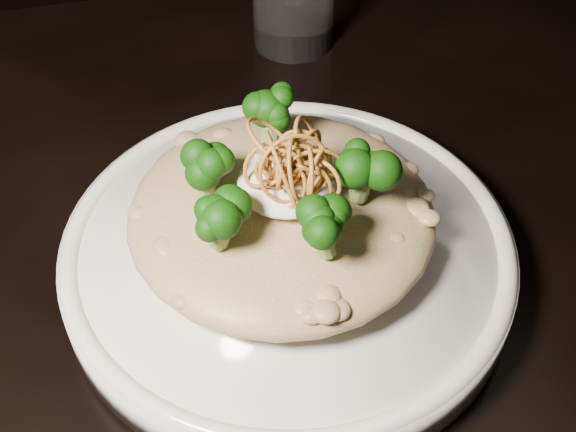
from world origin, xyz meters
name	(u,v)px	position (x,y,z in m)	size (l,w,h in m)	color
table	(242,375)	(0.00, 0.00, 0.67)	(1.10, 0.80, 0.75)	black
plate	(288,258)	(0.04, 0.02, 0.77)	(0.29, 0.29, 0.03)	silver
risotto	(282,214)	(0.04, 0.02, 0.80)	(0.20, 0.20, 0.04)	brown
broccoli	(281,171)	(0.03, 0.02, 0.85)	(0.12, 0.12, 0.04)	black
cheese	(287,182)	(0.04, 0.02, 0.83)	(0.06, 0.06, 0.02)	white
shallots	(296,157)	(0.04, 0.01, 0.86)	(0.05, 0.05, 0.03)	brown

